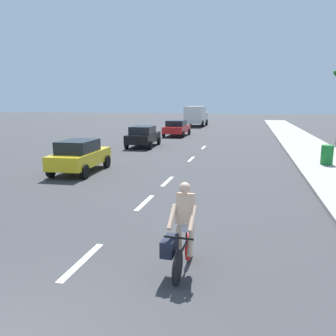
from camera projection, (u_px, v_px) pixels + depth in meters
The scene contains 13 objects.
ground_plane at pixel (199, 151), 23.22m from camera, with size 160.00×160.00×0.00m, color #38383A.
sidewalk_strip at pixel (311, 150), 23.35m from camera, with size 3.60×80.00×0.14m, color #9E998E.
lane_stripe_1 at pixel (82, 261), 7.13m from camera, with size 0.16×1.80×0.01m, color white.
lane_stripe_2 at pixel (145, 202), 11.32m from camera, with size 0.16×1.80×0.01m, color white.
lane_stripe_3 at pixel (167, 181), 14.37m from camera, with size 0.16×1.80×0.01m, color white.
lane_stripe_4 at pixel (191, 159), 20.03m from camera, with size 0.16×1.80×0.01m, color white.
lane_stripe_5 at pixel (204, 147), 25.20m from camera, with size 0.16×1.80×0.01m, color white.
cyclist at pixel (181, 232), 6.56m from camera, with size 0.62×1.71×1.82m.
parked_car_yellow at pixel (80, 155), 16.07m from camera, with size 1.98×3.98×1.57m.
parked_car_black at pixel (143, 136), 25.44m from camera, with size 2.14×4.31×1.57m.
parked_car_red at pixel (177, 128), 33.64m from camera, with size 2.14×4.60×1.57m.
delivery_truck at pixel (196, 116), 47.23m from camera, with size 2.76×6.28×2.80m.
trash_bin_far at pixel (327, 155), 17.44m from camera, with size 0.60×0.60×1.01m, color #19722D.
Camera 1 is at (3.35, -2.87, 3.32)m, focal length 35.96 mm.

